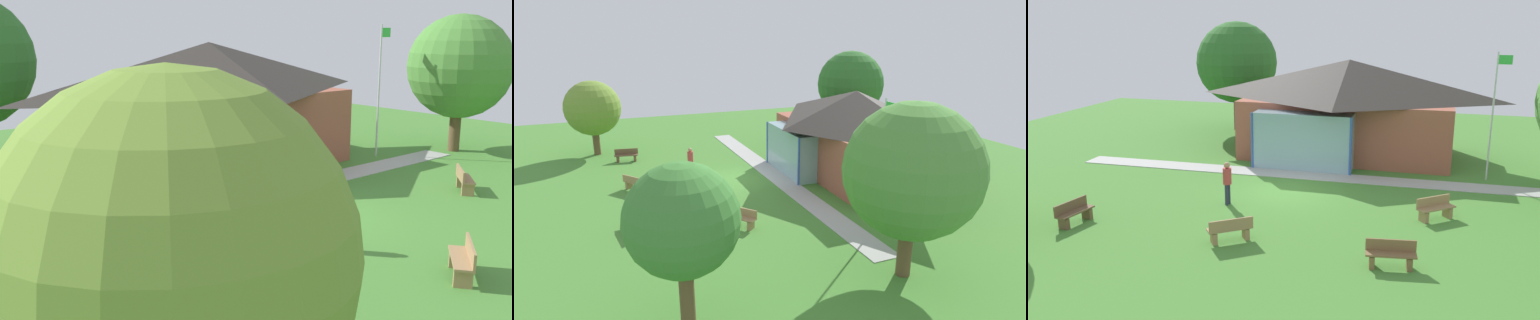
{
  "view_description": "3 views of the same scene",
  "coord_description": "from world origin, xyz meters",
  "views": [
    {
      "loc": [
        -11.58,
        -12.09,
        5.48
      ],
      "look_at": [
        0.08,
        2.4,
        1.29
      ],
      "focal_mm": 40.05,
      "sensor_mm": 36.0,
      "label": 1
    },
    {
      "loc": [
        23.34,
        -6.97,
        8.43
      ],
      "look_at": [
        0.54,
        2.03,
        1.15
      ],
      "focal_mm": 30.55,
      "sensor_mm": 36.0,
      "label": 2
    },
    {
      "loc": [
        5.95,
        -20.99,
        7.25
      ],
      "look_at": [
        -0.55,
        1.72,
        0.9
      ],
      "focal_mm": 37.6,
      "sensor_mm": 36.0,
      "label": 3
    }
  ],
  "objects": [
    {
      "name": "bench_front_right",
      "position": [
        4.98,
        -6.07,
        0.4
      ],
      "size": [
        1.55,
        0.65,
        0.84
      ],
      "rotation": [
        0.0,
        0.0,
        3.29
      ],
      "color": "brown",
      "rests_on": "ground_plane"
    },
    {
      "name": "bench_front_center",
      "position": [
        -0.31,
        -5.6,
        0.4
      ],
      "size": [
        1.46,
        1.26,
        0.84
      ],
      "rotation": [
        0.0,
        0.0,
        0.66
      ],
      "color": "#9E7A51",
      "rests_on": "ground_plane"
    },
    {
      "name": "visitor_strolling_lawn",
      "position": [
        -1.75,
        -2.21,
        1.02
      ],
      "size": [
        0.34,
        0.34,
        1.74
      ],
      "rotation": [
        0.0,
        0.0,
        4.64
      ],
      "color": "#2D3347",
      "rests_on": "ground_plane"
    },
    {
      "name": "pavilion",
      "position": [
        1.4,
        6.99,
        2.63
      ],
      "size": [
        11.73,
        7.5,
        5.07
      ],
      "color": "#A35642",
      "rests_on": "ground_plane"
    },
    {
      "name": "tree_far_east",
      "position": [
        12.3,
        -5.19,
        3.45
      ],
      "size": [
        3.25,
        3.25,
        5.1
      ],
      "color": "brown",
      "rests_on": "ground_plane"
    },
    {
      "name": "flagpole",
      "position": [
        8.43,
        4.11,
        3.19
      ],
      "size": [
        0.64,
        0.08,
        5.79
      ],
      "color": "silver",
      "rests_on": "ground_plane"
    },
    {
      "name": "bench_front_left",
      "position": [
        -6.31,
        -5.63,
        0.4
      ],
      "size": [
        0.66,
        1.55,
        0.84
      ],
      "rotation": [
        0.0,
        0.0,
        4.56
      ],
      "color": "brown",
      "rests_on": "ground_plane"
    },
    {
      "name": "tree_behind_pavilion_left",
      "position": [
        -6.54,
        11.68,
        4.37
      ],
      "size": [
        5.17,
        5.17,
        6.97
      ],
      "color": "brown",
      "rests_on": "ground_plane"
    },
    {
      "name": "footpath",
      "position": [
        0.0,
        2.51,
        0.01
      ],
      "size": [
        22.34,
        1.74,
        0.03
      ],
      "primitive_type": "cube",
      "rotation": [
        0.0,
        0.0,
        0.02
      ],
      "color": "#ADADA8",
      "rests_on": "ground_plane"
    },
    {
      "name": "ground_plane",
      "position": [
        0.0,
        0.0,
        0.0
      ],
      "size": [
        44.0,
        44.0,
        0.0
      ],
      "primitive_type": "plane",
      "color": "#478433"
    },
    {
      "name": "tree_lawn_corner",
      "position": [
        -8.9,
        -7.42,
        3.3
      ],
      "size": [
        3.79,
        3.79,
        5.21
      ],
      "color": "brown",
      "rests_on": "ground_plane"
    },
    {
      "name": "tree_east_hedge",
      "position": [
        12.17,
        2.59,
        3.91
      ],
      "size": [
        4.72,
        4.72,
        6.28
      ],
      "color": "brown",
      "rests_on": "ground_plane"
    },
    {
      "name": "bench_mid_right",
      "position": [
        6.2,
        -1.61,
        0.4
      ],
      "size": [
        1.42,
        1.31,
        0.84
      ],
      "rotation": [
        0.0,
        0.0,
        3.85
      ],
      "color": "#9E7A51",
      "rests_on": "ground_plane"
    }
  ]
}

